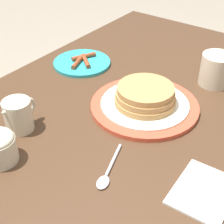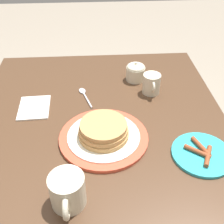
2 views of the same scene
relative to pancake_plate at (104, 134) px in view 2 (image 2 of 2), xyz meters
The scene contains 8 objects.
dining_table 0.16m from the pancake_plate, 43.68° to the right, with size 1.20×0.89×0.77m.
pancake_plate is the anchor object (origin of this frame).
side_plate_bacon 0.31m from the pancake_plate, 72.98° to the left, with size 0.18×0.18×0.02m.
coffee_mug 0.25m from the pancake_plate, 23.15° to the right, with size 0.12×0.09×0.09m.
creamer_pitcher 0.32m from the pancake_plate, 142.39° to the left, with size 0.10×0.07×0.09m.
sugar_bowl 0.38m from the pancake_plate, 157.34° to the left, with size 0.08×0.08×0.08m.
napkin 0.31m from the pancake_plate, 125.87° to the right, with size 0.14×0.12×0.01m.
spoon 0.26m from the pancake_plate, 165.40° to the right, with size 0.14×0.06×0.01m.
Camera 2 is at (0.65, -0.01, 1.40)m, focal length 45.00 mm.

